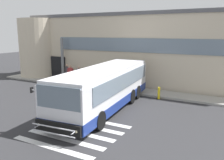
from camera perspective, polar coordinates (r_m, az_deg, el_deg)
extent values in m
cube|color=#2B2B2D|center=(16.69, -5.44, -5.85)|extent=(80.00, 90.00, 0.02)
cube|color=silver|center=(11.14, -14.30, -15.23)|extent=(4.40, 0.36, 0.01)
cube|color=silver|center=(11.75, -11.26, -13.64)|extent=(4.40, 0.36, 0.01)
cube|color=silver|center=(12.39, -8.56, -12.18)|extent=(4.40, 0.36, 0.01)
cube|color=silver|center=(13.06, -6.16, -10.84)|extent=(4.40, 0.36, 0.01)
cube|color=silver|center=(13.75, -4.02, -9.62)|extent=(4.40, 0.36, 0.01)
cube|color=beige|center=(26.81, 8.90, 7.53)|extent=(22.63, 12.00, 6.33)
cube|color=#56565B|center=(26.79, 9.13, 14.62)|extent=(22.83, 12.20, 0.30)
cylinder|color=beige|center=(27.95, -16.82, 7.33)|extent=(4.40, 4.40, 6.33)
cube|color=black|center=(25.71, -12.68, 2.81)|extent=(1.80, 0.16, 2.40)
cube|color=slate|center=(20.78, 5.95, 8.25)|extent=(16.63, 0.10, 1.20)
cube|color=#9E9B93|center=(20.68, 1.94, -2.16)|extent=(26.63, 2.00, 0.15)
cylinder|color=slate|center=(24.47, -11.73, 4.88)|extent=(0.28, 0.28, 4.17)
cube|color=silver|center=(15.36, -1.66, -1.78)|extent=(3.40, 10.22, 2.15)
cube|color=navy|center=(15.57, -1.64, -4.65)|extent=(3.44, 10.27, 0.55)
cube|color=silver|center=(15.14, -1.69, 2.55)|extent=(3.28, 10.01, 0.20)
cube|color=slate|center=(11.06, -12.67, -4.13)|extent=(2.35, 0.32, 1.05)
cube|color=slate|center=(15.04, 3.29, -0.13)|extent=(0.79, 8.81, 0.95)
cube|color=slate|center=(16.10, -5.40, 0.60)|extent=(0.79, 8.81, 0.95)
cube|color=black|center=(10.97, -12.75, -2.35)|extent=(2.15, 0.28, 0.28)
cube|color=black|center=(11.41, -12.74, -11.06)|extent=(2.46, 0.41, 0.52)
sphere|color=beige|center=(10.83, -8.38, -12.02)|extent=(0.18, 0.18, 0.18)
sphere|color=beige|center=(11.97, -16.90, -10.08)|extent=(0.18, 0.18, 0.18)
cylinder|color=#B7B7BF|center=(12.09, -17.90, -2.35)|extent=(0.40, 0.08, 0.05)
cube|color=black|center=(12.22, -18.61, -2.25)|extent=(0.06, 0.20, 0.28)
cylinder|color=black|center=(12.37, -3.03, -9.61)|extent=(0.38, 1.02, 1.00)
cylinder|color=black|center=(13.52, -12.08, -7.99)|extent=(0.38, 1.02, 1.00)
cylinder|color=black|center=(16.81, 4.64, -3.90)|extent=(0.38, 1.02, 1.00)
cylinder|color=black|center=(17.67, -2.60, -3.11)|extent=(0.38, 1.02, 1.00)
cylinder|color=black|center=(18.00, 5.98, -2.89)|extent=(0.38, 1.02, 1.00)
cylinder|color=black|center=(18.81, -0.87, -2.20)|extent=(0.38, 1.02, 1.00)
cylinder|color=#B7B7BF|center=(11.19, -13.85, -12.30)|extent=(2.25, 0.25, 0.06)
cylinder|color=#B7B7BF|center=(11.07, -13.93, -10.88)|extent=(2.25, 0.25, 0.06)
cylinder|color=#B7B7BF|center=(10.76, -8.99, -12.22)|extent=(0.09, 0.50, 0.05)
cylinder|color=#B7B7BF|center=(11.85, -17.12, -10.32)|extent=(0.09, 0.50, 0.05)
cylinder|color=#1E2338|center=(23.86, -10.55, 0.72)|extent=(0.15, 0.15, 0.85)
cylinder|color=#1E2338|center=(24.05, -10.67, 0.80)|extent=(0.15, 0.15, 0.85)
cube|color=#4C4751|center=(23.84, -10.68, 2.45)|extent=(0.44, 0.40, 0.58)
sphere|color=tan|center=(23.78, -10.71, 3.45)|extent=(0.23, 0.23, 0.23)
cylinder|color=#4C4751|center=(23.61, -10.52, 2.25)|extent=(0.09, 0.09, 0.55)
cylinder|color=#4C4751|center=(24.09, -10.82, 2.42)|extent=(0.09, 0.09, 0.55)
cylinder|color=#2D2D33|center=(23.18, -9.59, 0.44)|extent=(0.15, 0.15, 0.85)
cylinder|color=#2D2D33|center=(23.23, -10.07, 0.45)|extent=(0.15, 0.15, 0.85)
cube|color=#B23333|center=(23.08, -9.89, 2.19)|extent=(0.44, 0.35, 0.58)
sphere|color=tan|center=(23.02, -9.93, 3.22)|extent=(0.23, 0.23, 0.23)
cylinder|color=#B23333|center=(23.03, -9.29, 2.06)|extent=(0.09, 0.09, 0.55)
cylinder|color=#B23333|center=(23.16, -10.49, 2.07)|extent=(0.09, 0.09, 0.55)
cylinder|color=#2D2D33|center=(22.42, -7.61, 0.13)|extent=(0.15, 0.15, 0.85)
cylinder|color=#2D2D33|center=(22.35, -8.09, 0.08)|extent=(0.15, 0.15, 0.85)
cube|color=#4C4751|center=(22.25, -7.90, 1.91)|extent=(0.39, 0.44, 0.58)
sphere|color=tan|center=(22.19, -7.93, 2.98)|extent=(0.23, 0.23, 0.23)
cylinder|color=#4C4751|center=(22.35, -7.30, 1.83)|extent=(0.09, 0.09, 0.55)
cylinder|color=#4C4751|center=(22.18, -8.50, 1.73)|extent=(0.09, 0.09, 0.55)
cylinder|color=yellow|center=(18.14, 11.10, -3.10)|extent=(0.18, 0.18, 0.90)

